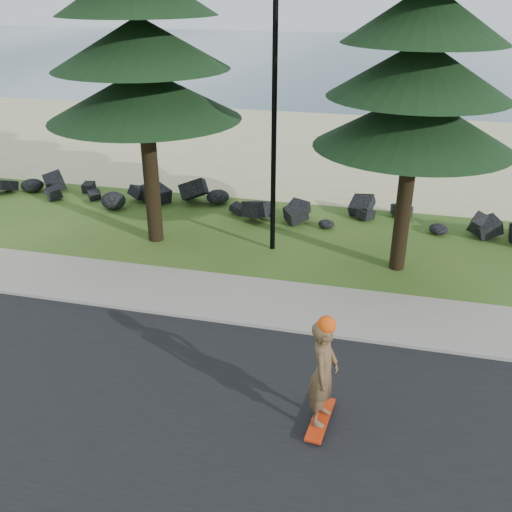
{
  "coord_description": "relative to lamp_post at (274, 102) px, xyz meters",
  "views": [
    {
      "loc": [
        3.09,
        -11.35,
        6.95
      ],
      "look_at": [
        0.3,
        0.0,
        1.29
      ],
      "focal_mm": 40.0,
      "sensor_mm": 36.0,
      "label": 1
    }
  ],
  "objects": [
    {
      "name": "ground",
      "position": [
        0.0,
        -3.2,
        -4.13
      ],
      "size": [
        160.0,
        160.0,
        0.0
      ],
      "primitive_type": "plane",
      "color": "#2E5019",
      "rests_on": "ground"
    },
    {
      "name": "road",
      "position": [
        0.0,
        -7.7,
        -4.12
      ],
      "size": [
        160.0,
        7.0,
        0.02
      ],
      "primitive_type": "cube",
      "color": "black",
      "rests_on": "ground"
    },
    {
      "name": "kerb",
      "position": [
        0.0,
        -4.1,
        -4.08
      ],
      "size": [
        160.0,
        0.2,
        0.1
      ],
      "primitive_type": "cube",
      "color": "gray",
      "rests_on": "ground"
    },
    {
      "name": "sidewalk",
      "position": [
        0.0,
        -3.0,
        -4.09
      ],
      "size": [
        160.0,
        2.0,
        0.08
      ],
      "primitive_type": "cube",
      "color": "gray",
      "rests_on": "ground"
    },
    {
      "name": "beach_sand",
      "position": [
        0.0,
        11.3,
        -4.13
      ],
      "size": [
        160.0,
        15.0,
        0.01
      ],
      "primitive_type": "cube",
      "color": "tan",
      "rests_on": "ground"
    },
    {
      "name": "ocean",
      "position": [
        0.0,
        47.8,
        -4.13
      ],
      "size": [
        160.0,
        58.0,
        0.01
      ],
      "primitive_type": "cube",
      "color": "#335062",
      "rests_on": "ground"
    },
    {
      "name": "seawall_boulders",
      "position": [
        0.0,
        2.4,
        -4.13
      ],
      "size": [
        60.0,
        2.4,
        1.1
      ],
      "primitive_type": null,
      "color": "black",
      "rests_on": "ground"
    },
    {
      "name": "lamp_post",
      "position": [
        0.0,
        0.0,
        0.0
      ],
      "size": [
        0.25,
        0.14,
        8.14
      ],
      "color": "black",
      "rests_on": "ground"
    },
    {
      "name": "skateboarder",
      "position": [
        2.35,
        -6.87,
        -3.04
      ],
      "size": [
        0.53,
        1.19,
        2.17
      ],
      "rotation": [
        0.0,
        0.0,
        1.48
      ],
      "color": "red",
      "rests_on": "ground"
    }
  ]
}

